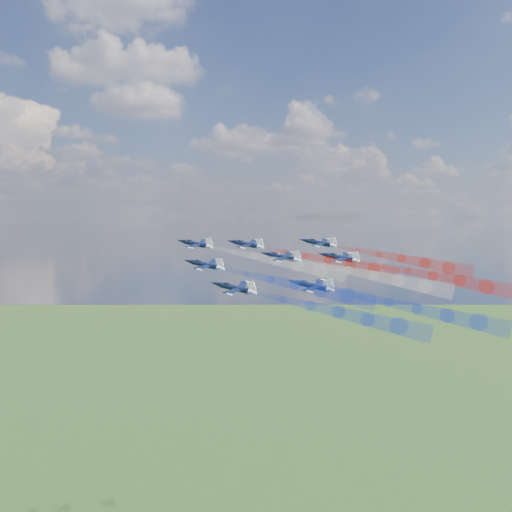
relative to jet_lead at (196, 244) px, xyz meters
name	(u,v)px	position (x,y,z in m)	size (l,w,h in m)	color
jet_lead	(196,244)	(0.00, 0.00, 0.00)	(9.63, 12.04, 3.21)	black
trail_lead	(276,261)	(16.78, -17.16, -3.87)	(4.01, 37.97, 4.01)	white
jet_inner_left	(206,265)	(-2.31, -17.65, -4.43)	(9.63, 12.04, 3.21)	black
trail_inner_left	(295,285)	(14.47, -34.81, -8.30)	(4.01, 37.97, 4.01)	blue
jet_inner_right	(247,244)	(14.34, -1.65, -0.22)	(9.63, 12.04, 3.21)	black
trail_inner_right	(327,260)	(31.11, -18.81, -4.09)	(4.01, 37.97, 4.01)	red
jet_outer_left	(235,288)	(-0.43, -35.41, -8.40)	(9.63, 12.04, 3.21)	black
trail_outer_left	(338,312)	(16.35, -52.57, -12.27)	(4.01, 37.97, 4.01)	blue
jet_center_third	(282,257)	(18.14, -18.43, -2.89)	(9.63, 12.04, 3.21)	black
trail_center_third	(373,276)	(34.92, -35.59, -6.76)	(4.01, 37.97, 4.01)	white
jet_outer_right	(319,243)	(35.97, -4.16, -0.08)	(9.63, 12.04, 3.21)	black
trail_outer_right	(402,259)	(52.74, -21.31, -3.95)	(4.01, 37.97, 4.01)	red
jet_rear_left	(313,286)	(18.30, -36.36, -8.55)	(9.63, 12.04, 3.21)	black
trail_rear_left	(417,309)	(35.08, -53.51, -12.42)	(4.01, 37.97, 4.01)	blue
jet_rear_right	(340,258)	(33.90, -20.88, -3.30)	(9.63, 12.04, 3.21)	black
trail_rear_right	(433,276)	(50.68, -38.04, -7.16)	(4.01, 37.97, 4.01)	red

